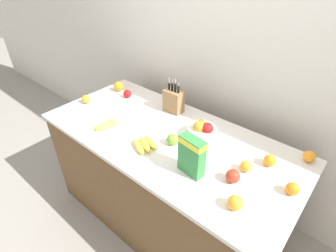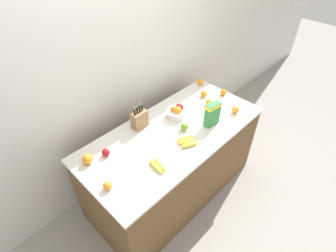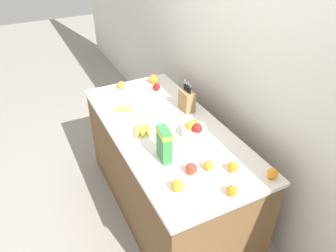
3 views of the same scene
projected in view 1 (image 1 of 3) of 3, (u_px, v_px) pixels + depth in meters
ground_plane at (167, 216)px, 2.37m from camera, size 14.00×14.00×0.00m
wall_back at (221, 57)px, 2.05m from camera, size 9.00×0.06×2.60m
counter at (167, 180)px, 2.12m from camera, size 1.89×0.88×0.91m
knife_block at (174, 101)px, 2.08m from camera, size 0.15×0.09×0.28m
cereal_box at (192, 154)px, 1.48m from camera, size 0.17×0.09×0.25m
fruit_bowl at (202, 131)px, 1.81m from camera, size 0.20×0.20×0.13m
banana_bunch_left at (145, 145)px, 1.74m from camera, size 0.21×0.19×0.04m
banana_bunch_right at (106, 125)px, 1.94m from camera, size 0.11×0.20×0.04m
apple_rear at (172, 140)px, 1.75m from camera, size 0.08×0.08×0.08m
apple_near_bananas at (233, 176)px, 1.47m from camera, size 0.08×0.08×0.08m
apple_front at (127, 94)px, 2.31m from camera, size 0.07×0.07×0.07m
orange_mid_right at (292, 189)px, 1.40m from camera, size 0.07×0.07×0.07m
orange_mid_left at (270, 161)px, 1.59m from camera, size 0.07×0.07×0.07m
orange_by_cereal at (119, 86)px, 2.41m from camera, size 0.09×0.09×0.09m
orange_front_right at (246, 166)px, 1.55m from camera, size 0.07×0.07×0.07m
orange_front_center at (309, 157)px, 1.62m from camera, size 0.07×0.07×0.07m
orange_front_left at (86, 99)px, 2.22m from camera, size 0.07×0.07×0.07m
orange_near_bowl at (235, 203)px, 1.32m from camera, size 0.08×0.08×0.08m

